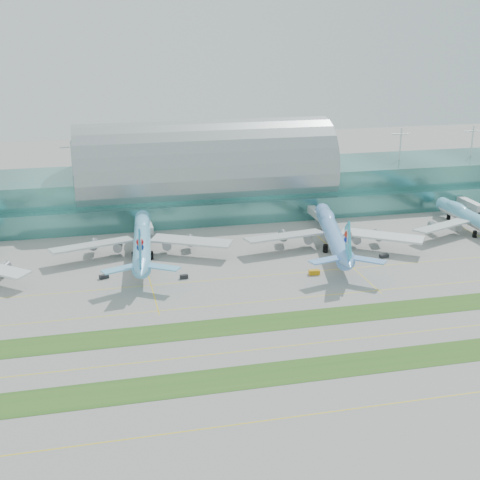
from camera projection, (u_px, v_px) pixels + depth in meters
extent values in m
plane|color=gray|center=(281.00, 324.00, 201.03)|extent=(700.00, 700.00, 0.00)
cube|color=#3D7A75|center=(204.00, 190.00, 318.06)|extent=(340.00, 42.00, 20.00)
cube|color=#3D7A75|center=(214.00, 213.00, 297.45)|extent=(340.00, 8.00, 10.00)
ellipsoid|color=#9EA5A8|center=(204.00, 169.00, 314.91)|extent=(340.00, 46.20, 16.17)
cylinder|color=white|center=(204.00, 152.00, 312.40)|extent=(0.80, 0.80, 16.00)
cube|color=#B2B7B7|center=(147.00, 224.00, 280.45)|extent=(3.50, 22.00, 3.00)
cylinder|color=black|center=(149.00, 239.00, 272.30)|extent=(1.00, 1.00, 4.00)
cube|color=#B2B7B7|center=(316.00, 213.00, 296.60)|extent=(3.50, 22.00, 3.00)
cylinder|color=black|center=(323.00, 227.00, 288.46)|extent=(1.00, 1.00, 4.00)
cube|color=#B2B7B7|center=(468.00, 203.00, 312.75)|extent=(3.50, 22.00, 3.00)
cylinder|color=black|center=(479.00, 216.00, 304.61)|extent=(1.00, 1.00, 4.00)
cube|color=#2D591E|center=(312.00, 369.00, 175.13)|extent=(420.00, 12.00, 0.08)
cube|color=#2D591E|center=(280.00, 321.00, 202.87)|extent=(420.00, 12.00, 0.08)
cube|color=yellow|center=(339.00, 411.00, 156.66)|extent=(420.00, 0.35, 0.01)
cube|color=yellow|center=(295.00, 345.00, 188.09)|extent=(420.00, 0.35, 0.01)
cube|color=yellow|center=(266.00, 301.00, 217.67)|extent=(420.00, 0.35, 0.01)
cube|color=yellow|center=(250.00, 277.00, 238.01)|extent=(420.00, 0.35, 0.01)
cylinder|color=#70C5F7|center=(142.00, 240.00, 257.09)|extent=(12.80, 65.27, 6.49)
ellipsoid|color=#70C5F7|center=(142.00, 222.00, 273.64)|extent=(8.07, 20.25, 4.63)
cone|color=#70C5F7|center=(143.00, 215.00, 290.02)|extent=(6.97, 5.85, 6.49)
cone|color=#70C5F7|center=(141.00, 271.00, 222.19)|extent=(7.06, 9.98, 6.17)
cube|color=silver|center=(92.00, 245.00, 252.91)|extent=(32.38, 16.44, 1.28)
cylinder|color=gray|center=(106.00, 245.00, 259.51)|extent=(4.11, 6.08, 3.56)
cube|color=silver|center=(191.00, 241.00, 257.60)|extent=(31.51, 21.55, 1.28)
cylinder|color=gray|center=(179.00, 242.00, 263.03)|extent=(4.11, 6.08, 3.56)
cube|color=teal|center=(140.00, 250.00, 222.09)|extent=(1.97, 13.76, 15.10)
cylinder|color=silver|center=(140.00, 245.00, 222.58)|extent=(1.43, 5.10, 5.03)
cylinder|color=black|center=(143.00, 233.00, 281.83)|extent=(1.89, 1.89, 3.14)
cylinder|color=black|center=(134.00, 256.00, 254.28)|extent=(1.89, 1.89, 3.14)
cylinder|color=black|center=(151.00, 255.00, 255.06)|extent=(1.89, 1.89, 3.14)
cylinder|color=#6DA6F1|center=(333.00, 233.00, 265.09)|extent=(21.00, 66.16, 6.63)
ellipsoid|color=#6DA6F1|center=(327.00, 216.00, 282.14)|extent=(10.56, 21.05, 4.73)
cone|color=#6DA6F1|center=(321.00, 209.00, 299.00)|extent=(7.64, 6.67, 6.63)
cone|color=#6DA6F1|center=(348.00, 263.00, 229.15)|extent=(8.26, 10.77, 6.30)
cube|color=silver|center=(285.00, 236.00, 263.04)|extent=(32.97, 13.16, 1.31)
cylinder|color=gray|center=(295.00, 237.00, 269.27)|extent=(4.84, 6.54, 3.64)
cube|color=silver|center=(382.00, 236.00, 263.34)|extent=(30.98, 24.87, 1.31)
cylinder|color=gray|center=(367.00, 237.00, 269.49)|extent=(4.84, 6.54, 3.64)
cube|color=#30B5D8|center=(348.00, 242.00, 229.06)|extent=(3.71, 13.86, 15.42)
cylinder|color=white|center=(348.00, 237.00, 229.57)|extent=(2.06, 5.22, 5.13)
cylinder|color=black|center=(324.00, 226.00, 290.56)|extent=(1.93, 1.93, 3.21)
cylinder|color=black|center=(325.00, 248.00, 262.55)|extent=(1.93, 1.93, 3.21)
cylinder|color=black|center=(342.00, 248.00, 262.60)|extent=(1.93, 1.93, 3.21)
cylinder|color=#67BEE3|center=(477.00, 221.00, 283.40)|extent=(6.06, 59.30, 5.93)
ellipsoid|color=#67BEE3|center=(457.00, 207.00, 298.24)|extent=(5.67, 18.03, 4.22)
cone|color=#67BEE3|center=(439.00, 202.00, 312.93)|extent=(5.94, 4.79, 5.93)
cube|color=silver|center=(442.00, 226.00, 278.08)|extent=(29.30, 17.37, 1.17)
cylinder|color=#919699|center=(445.00, 226.00, 284.40)|extent=(3.26, 5.27, 3.25)
cylinder|color=black|center=(449.00, 216.00, 305.62)|extent=(1.72, 1.72, 2.87)
cylinder|color=black|center=(475.00, 234.00, 280.63)|extent=(1.72, 1.72, 2.87)
cube|color=black|center=(104.00, 277.00, 236.26)|extent=(3.60, 2.58, 1.37)
cube|color=black|center=(184.00, 277.00, 236.23)|extent=(2.94, 1.65, 1.41)
cube|color=#CA890B|center=(314.00, 272.00, 239.89)|extent=(3.97, 2.29, 1.70)
cube|color=black|center=(384.00, 256.00, 257.05)|extent=(3.61, 2.13, 1.35)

